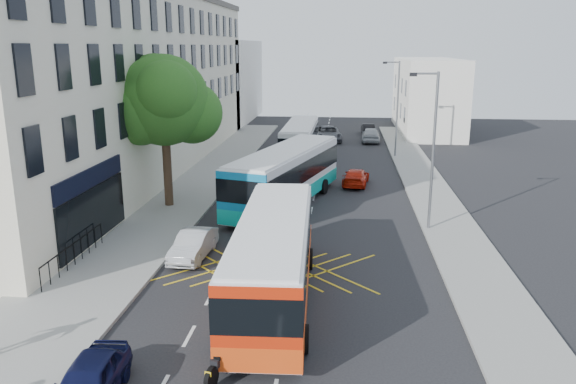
% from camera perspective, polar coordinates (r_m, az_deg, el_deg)
% --- Properties ---
extents(ground, '(120.00, 120.00, 0.00)m').
position_cam_1_polar(ground, '(19.00, -0.33, -14.88)').
color(ground, black).
rests_on(ground, ground).
extents(pavement_left, '(5.00, 70.00, 0.15)m').
position_cam_1_polar(pavement_left, '(34.34, -11.95, -1.38)').
color(pavement_left, gray).
rests_on(pavement_left, ground).
extents(pavement_right, '(3.00, 70.00, 0.15)m').
position_cam_1_polar(pavement_right, '(33.29, 15.37, -2.10)').
color(pavement_right, gray).
rests_on(pavement_right, ground).
extents(terrace_main, '(8.30, 45.00, 13.50)m').
position_cam_1_polar(terrace_main, '(43.92, -15.67, 10.70)').
color(terrace_main, beige).
rests_on(terrace_main, ground).
extents(terrace_far, '(8.00, 20.00, 10.00)m').
position_cam_1_polar(terrace_far, '(73.28, -6.94, 11.11)').
color(terrace_far, silver).
rests_on(terrace_far, ground).
extents(building_right, '(6.00, 18.00, 8.00)m').
position_cam_1_polar(building_right, '(65.33, 13.93, 9.50)').
color(building_right, silver).
rests_on(building_right, ground).
extents(street_tree, '(6.30, 5.70, 8.80)m').
position_cam_1_polar(street_tree, '(33.17, -12.55, 8.98)').
color(street_tree, '#382619').
rests_on(street_tree, pavement_left).
extents(lamp_near, '(1.45, 0.15, 8.00)m').
position_cam_1_polar(lamp_near, '(29.18, 14.39, 4.82)').
color(lamp_near, slate).
rests_on(lamp_near, pavement_right).
extents(lamp_far, '(1.45, 0.15, 8.00)m').
position_cam_1_polar(lamp_far, '(48.88, 10.95, 8.80)').
color(lamp_far, slate).
rests_on(lamp_far, pavement_right).
extents(railings, '(0.08, 5.60, 1.14)m').
position_cam_1_polar(railings, '(26.03, -20.91, -5.76)').
color(railings, black).
rests_on(railings, pavement_left).
extents(bus_near, '(3.14, 11.41, 3.18)m').
position_cam_1_polar(bus_near, '(21.12, -1.49, -6.70)').
color(bus_near, silver).
rests_on(bus_near, ground).
extents(bus_mid, '(6.02, 12.44, 3.41)m').
position_cam_1_polar(bus_mid, '(33.63, -0.28, 1.64)').
color(bus_mid, silver).
rests_on(bus_mid, ground).
extents(bus_far, '(2.79, 10.77, 3.02)m').
position_cam_1_polar(bus_far, '(48.18, 1.24, 5.34)').
color(bus_far, silver).
rests_on(bus_far, ground).
extents(motorbike, '(0.87, 2.29, 2.07)m').
position_cam_1_polar(motorbike, '(16.93, -6.61, -15.17)').
color(motorbike, black).
rests_on(motorbike, ground).
extents(parked_car_blue, '(1.66, 3.72, 1.24)m').
position_cam_1_polar(parked_car_blue, '(16.75, -19.59, -17.74)').
color(parked_car_blue, '#0D1034').
rests_on(parked_car_blue, ground).
extents(parked_car_silver, '(1.55, 3.82, 1.23)m').
position_cam_1_polar(parked_car_silver, '(25.92, -9.58, -5.29)').
color(parked_car_silver, '#AEB2B6').
rests_on(parked_car_silver, ground).
extents(red_hatchback, '(2.09, 4.12, 1.15)m').
position_cam_1_polar(red_hatchback, '(39.07, 6.91, 1.52)').
color(red_hatchback, '#B91A07').
rests_on(red_hatchback, ground).
extents(distant_car_grey, '(3.12, 5.60, 1.48)m').
position_cam_1_polar(distant_car_grey, '(57.21, 4.09, 5.93)').
color(distant_car_grey, '#47494F').
rests_on(distant_car_grey, ground).
extents(distant_car_silver, '(1.96, 4.49, 1.51)m').
position_cam_1_polar(distant_car_silver, '(57.06, 8.43, 5.79)').
color(distant_car_silver, '#A1A4A8').
rests_on(distant_car_silver, ground).
extents(distant_car_dark, '(1.41, 3.62, 1.17)m').
position_cam_1_polar(distant_car_dark, '(62.14, 8.13, 6.36)').
color(distant_car_dark, black).
rests_on(distant_car_dark, ground).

